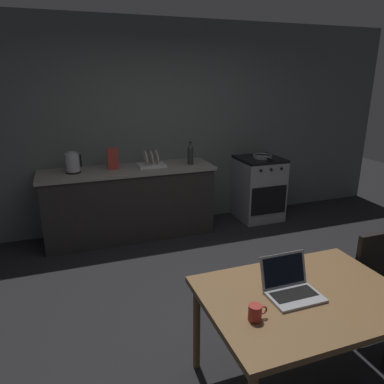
% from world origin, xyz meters
% --- Properties ---
extents(ground_plane, '(12.00, 12.00, 0.00)m').
position_xyz_m(ground_plane, '(0.00, 0.00, 0.00)').
color(ground_plane, black).
extents(back_wall, '(6.40, 0.10, 2.71)m').
position_xyz_m(back_wall, '(0.30, 2.31, 1.35)').
color(back_wall, '#565E5A').
rests_on(back_wall, ground_plane).
extents(kitchen_counter, '(2.16, 0.64, 0.90)m').
position_xyz_m(kitchen_counter, '(-0.55, 1.96, 0.45)').
color(kitchen_counter, '#282623').
rests_on(kitchen_counter, ground_plane).
extents(stove_oven, '(0.60, 0.62, 0.90)m').
position_xyz_m(stove_oven, '(1.33, 1.95, 0.45)').
color(stove_oven, gray).
rests_on(stove_oven, ground_plane).
extents(dining_table, '(1.26, 0.90, 0.71)m').
position_xyz_m(dining_table, '(0.03, -0.87, 0.65)').
color(dining_table, brown).
rests_on(dining_table, ground_plane).
extents(chair, '(0.40, 0.40, 0.89)m').
position_xyz_m(chair, '(0.88, -0.71, 0.51)').
color(chair, black).
rests_on(chair, ground_plane).
extents(laptop, '(0.32, 0.29, 0.22)m').
position_xyz_m(laptop, '(-0.05, -0.83, 0.76)').
color(laptop, '#99999E').
rests_on(laptop, dining_table).
extents(electric_kettle, '(0.19, 0.17, 0.25)m').
position_xyz_m(electric_kettle, '(-1.20, 1.96, 1.03)').
color(electric_kettle, black).
rests_on(electric_kettle, kitchen_counter).
extents(bottle, '(0.08, 0.08, 0.30)m').
position_xyz_m(bottle, '(0.26, 1.91, 1.05)').
color(bottle, '#2D2D33').
rests_on(bottle, kitchen_counter).
extents(frying_pan, '(0.27, 0.44, 0.05)m').
position_xyz_m(frying_pan, '(1.35, 1.93, 0.93)').
color(frying_pan, gray).
rests_on(frying_pan, stove_oven).
extents(coffee_mug, '(0.11, 0.08, 0.09)m').
position_xyz_m(coffee_mug, '(-0.38, -0.98, 0.76)').
color(coffee_mug, '#9E2D28').
rests_on(coffee_mug, dining_table).
extents(cereal_box, '(0.13, 0.05, 0.27)m').
position_xyz_m(cereal_box, '(-0.73, 1.98, 1.04)').
color(cereal_box, '#B2382D').
rests_on(cereal_box, kitchen_counter).
extents(dish_rack, '(0.34, 0.26, 0.21)m').
position_xyz_m(dish_rack, '(-0.25, 1.96, 0.95)').
color(dish_rack, silver).
rests_on(dish_rack, kitchen_counter).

